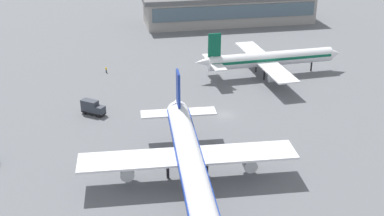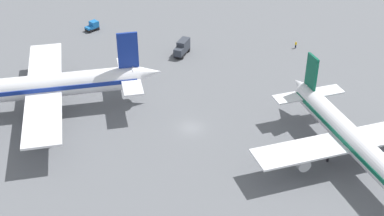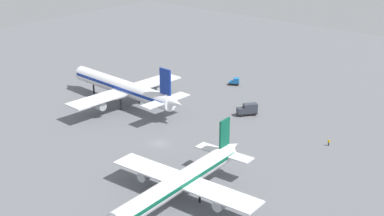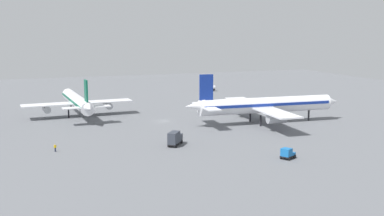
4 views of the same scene
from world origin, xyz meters
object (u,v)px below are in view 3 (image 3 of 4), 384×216
(catering_truck, at_px, (248,109))
(ground_crew_worker, at_px, (329,142))
(airplane_at_gate, at_px, (124,87))
(baggage_tug, at_px, (235,82))
(airplane_taxiing, at_px, (180,182))

(catering_truck, relative_size, ground_crew_worker, 3.36)
(airplane_at_gate, distance_m, catering_truck, 36.24)
(airplane_at_gate, height_order, baggage_tug, airplane_at_gate)
(airplane_taxiing, xyz_separation_m, ground_crew_worker, (43.05, -10.28, -3.77))
(catering_truck, bearing_deg, ground_crew_worker, 118.59)
(airplane_at_gate, relative_size, airplane_taxiing, 1.14)
(baggage_tug, bearing_deg, ground_crew_worker, -57.06)
(airplane_taxiing, bearing_deg, baggage_tug, -155.38)
(ground_crew_worker, bearing_deg, catering_truck, 59.75)
(catering_truck, bearing_deg, baggage_tug, -99.61)
(airplane_at_gate, distance_m, ground_crew_worker, 60.00)
(catering_truck, height_order, baggage_tug, catering_truck)
(airplane_taxiing, relative_size, catering_truck, 7.44)
(airplane_taxiing, bearing_deg, airplane_at_gate, -125.23)
(baggage_tug, distance_m, ground_crew_worker, 50.05)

